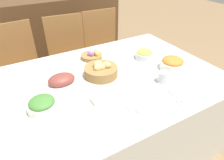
# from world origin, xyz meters

# --- Properties ---
(ground_plane) EXTENTS (12.00, 12.00, 0.00)m
(ground_plane) POSITION_xyz_m (0.00, 0.00, 0.00)
(ground_plane) COLOR #937551
(dining_table) EXTENTS (1.68, 1.14, 0.75)m
(dining_table) POSITION_xyz_m (0.00, 0.00, 0.38)
(dining_table) COLOR silver
(dining_table) RESTS_ON ground
(chair_far_center) EXTENTS (0.46, 0.46, 0.96)m
(chair_far_center) POSITION_xyz_m (0.02, 0.91, 0.51)
(chair_far_center) COLOR olive
(chair_far_center) RESTS_ON ground
(chair_far_right) EXTENTS (0.43, 0.43, 0.96)m
(chair_far_right) POSITION_xyz_m (0.45, 0.91, 0.51)
(chair_far_right) COLOR olive
(chair_far_right) RESTS_ON ground
(chair_far_left) EXTENTS (0.46, 0.46, 0.96)m
(chair_far_left) POSITION_xyz_m (-0.50, 0.91, 0.51)
(chair_far_left) COLOR olive
(chair_far_left) RESTS_ON ground
(sideboard) EXTENTS (1.58, 0.44, 0.99)m
(sideboard) POSITION_xyz_m (0.23, 1.75, 0.49)
(sideboard) COLOR brown
(sideboard) RESTS_ON ground
(bread_basket) EXTENTS (0.24, 0.24, 0.12)m
(bread_basket) POSITION_xyz_m (-0.02, 0.06, 0.79)
(bread_basket) COLOR #9E7542
(bread_basket) RESTS_ON dining_table
(egg_basket) EXTENTS (0.18, 0.18, 0.08)m
(egg_basket) POSITION_xyz_m (0.04, 0.35, 0.78)
(egg_basket) COLOR #9E7542
(egg_basket) RESTS_ON dining_table
(ham_platter) EXTENTS (0.29, 0.20, 0.08)m
(ham_platter) POSITION_xyz_m (-0.30, 0.10, 0.78)
(ham_platter) COLOR white
(ham_platter) RESTS_ON dining_table
(green_salad_bowl) EXTENTS (0.17, 0.17, 0.09)m
(green_salad_bowl) POSITION_xyz_m (-0.48, -0.11, 0.79)
(green_salad_bowl) COLOR white
(green_salad_bowl) RESTS_ON dining_table
(pineapple_bowl) EXTENTS (0.15, 0.15, 0.08)m
(pineapple_bowl) POSITION_xyz_m (0.43, 0.13, 0.79)
(pineapple_bowl) COLOR silver
(pineapple_bowl) RESTS_ON dining_table
(carrot_bowl) EXTENTS (0.19, 0.19, 0.10)m
(carrot_bowl) POSITION_xyz_m (0.51, -0.12, 0.80)
(carrot_bowl) COLOR white
(carrot_bowl) RESTS_ON dining_table
(dinner_plate) EXTENTS (0.25, 0.25, 0.01)m
(dinner_plate) POSITION_xyz_m (0.10, -0.40, 0.76)
(dinner_plate) COLOR white
(dinner_plate) RESTS_ON dining_table
(fork) EXTENTS (0.01, 0.18, 0.00)m
(fork) POSITION_xyz_m (-0.04, -0.40, 0.75)
(fork) COLOR #B7B7BC
(fork) RESTS_ON dining_table
(knife) EXTENTS (0.01, 0.18, 0.00)m
(knife) POSITION_xyz_m (0.25, -0.40, 0.75)
(knife) COLOR #B7B7BC
(knife) RESTS_ON dining_table
(spoon) EXTENTS (0.01, 0.18, 0.00)m
(spoon) POSITION_xyz_m (0.28, -0.40, 0.75)
(spoon) COLOR #B7B7BC
(spoon) RESTS_ON dining_table
(drinking_cup) EXTENTS (0.07, 0.07, 0.08)m
(drinking_cup) POSITION_xyz_m (0.32, -0.23, 0.79)
(drinking_cup) COLOR silver
(drinking_cup) RESTS_ON dining_table
(butter_dish) EXTENTS (0.11, 0.07, 0.03)m
(butter_dish) POSITION_xyz_m (-0.15, -0.20, 0.77)
(butter_dish) COLOR white
(butter_dish) RESTS_ON dining_table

